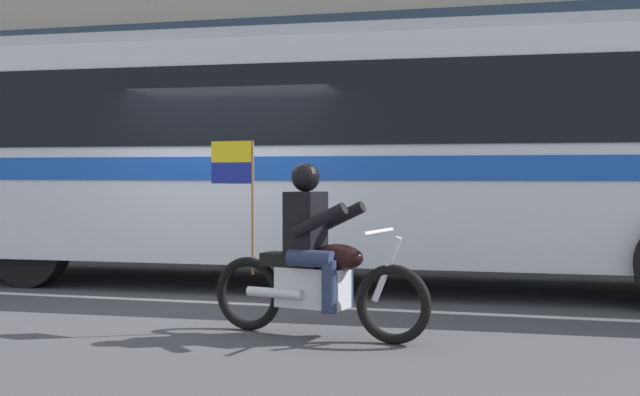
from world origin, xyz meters
TOP-DOWN VIEW (x-y plane):
  - ground_plane at (0.00, 0.00)m, footprint 60.00×60.00m
  - sidewalk_curb at (0.00, 5.10)m, footprint 28.00×3.80m
  - lane_center_stripe at (0.00, -0.60)m, footprint 26.60×0.14m
  - transit_bus at (1.42, 1.19)m, footprint 13.53×3.02m
  - motorcycle_with_rider at (1.69, -2.19)m, footprint 2.16×0.72m

SIDE VIEW (x-z plane):
  - ground_plane at x=0.00m, z-range 0.00..0.00m
  - lane_center_stripe at x=0.00m, z-range 0.00..0.01m
  - sidewalk_curb at x=0.00m, z-range 0.00..0.15m
  - motorcycle_with_rider at x=1.69m, z-range -0.22..1.55m
  - transit_bus at x=1.42m, z-range 0.27..3.49m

